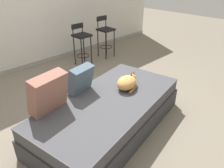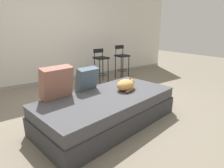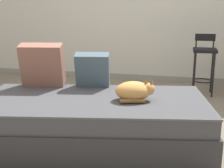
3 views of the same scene
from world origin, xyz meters
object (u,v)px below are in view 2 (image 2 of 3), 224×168
cat (126,85)px  bar_stool_by_doorway (122,59)px  throw_pillow_middle (87,79)px  couch (108,109)px  bar_stool_near_window (101,62)px  throw_pillow_corner (56,82)px

cat → bar_stool_by_doorway: (1.39, 1.89, 0.01)m
throw_pillow_middle → cat: bearing=-36.1°
couch → bar_stool_by_doorway: (1.76, 1.93, 0.31)m
bar_stool_near_window → cat: bearing=-110.5°
throw_pillow_corner → bar_stool_by_doorway: bearing=34.2°
throw_pillow_middle → couch: bearing=-72.9°
couch → throw_pillow_corner: size_ratio=4.76×
cat → bar_stool_near_window: size_ratio=0.44×
throw_pillow_corner → cat: bearing=-15.1°
throw_pillow_middle → bar_stool_by_doorway: bearing=39.3°
bar_stool_by_doorway → bar_stool_near_window: bearing=-180.0°
throw_pillow_middle → bar_stool_near_window: (1.20, 1.53, -0.09)m
cat → throw_pillow_corner: bearing=164.9°
couch → bar_stool_by_doorway: bearing=47.7°
throw_pillow_middle → bar_stool_by_doorway: size_ratio=0.41×
couch → cat: size_ratio=5.84×
throw_pillow_middle → cat: 0.62m
throw_pillow_middle → bar_stool_by_doorway: (1.88, 1.53, -0.08)m
throw_pillow_middle → cat: size_ratio=0.99×
cat → bar_stool_near_window: bar_stool_near_window is taller
throw_pillow_corner → bar_stool_near_window: (1.71, 1.62, -0.14)m
cat → bar_stool_by_doorway: bearing=53.8°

